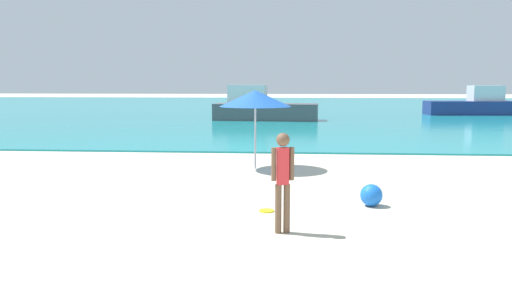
{
  "coord_description": "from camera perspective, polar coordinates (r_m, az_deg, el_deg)",
  "views": [
    {
      "loc": [
        0.96,
        -2.35,
        2.31
      ],
      "look_at": [
        0.24,
        7.28,
        0.96
      ],
      "focal_mm": 35.88,
      "sensor_mm": 36.0,
      "label": 1
    }
  ],
  "objects": [
    {
      "name": "water",
      "position": [
        46.58,
        3.1,
        5.12
      ],
      "size": [
        160.0,
        60.0,
        0.06
      ],
      "primitive_type": "cube",
      "color": "teal",
      "rests_on": "ground"
    },
    {
      "name": "person_standing",
      "position": [
        7.81,
        2.99,
        -2.59
      ],
      "size": [
        0.35,
        0.21,
        1.55
      ],
      "rotation": [
        0.0,
        0.0,
        0.26
      ],
      "color": "brown",
      "rests_on": "ground"
    },
    {
      "name": "frisbee",
      "position": [
        9.28,
        1.19,
        -6.39
      ],
      "size": [
        0.27,
        0.27,
        0.03
      ],
      "primitive_type": "cylinder",
      "color": "yellow",
      "rests_on": "ground"
    },
    {
      "name": "boat_near",
      "position": [
        30.82,
        0.65,
        5.1
      ],
      "size": [
        6.3,
        2.43,
        2.1
      ],
      "rotation": [
        0.0,
        0.0,
        -0.07
      ],
      "color": "#4C4C51",
      "rests_on": "water"
    },
    {
      "name": "boat_far",
      "position": [
        39.02,
        23.03,
        5.04
      ],
      "size": [
        6.09,
        2.28,
        2.03
      ],
      "rotation": [
        0.0,
        0.0,
        3.2
      ],
      "color": "navy",
      "rests_on": "water"
    },
    {
      "name": "beach_ball",
      "position": [
        9.86,
        12.73,
        -4.55
      ],
      "size": [
        0.42,
        0.42,
        0.42
      ],
      "primitive_type": "sphere",
      "color": "blue",
      "rests_on": "ground"
    },
    {
      "name": "beach_umbrella",
      "position": [
        13.59,
        -0.08,
        6.15
      ],
      "size": [
        1.91,
        1.91,
        2.1
      ],
      "color": "#B7B7BC",
      "rests_on": "ground"
    }
  ]
}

